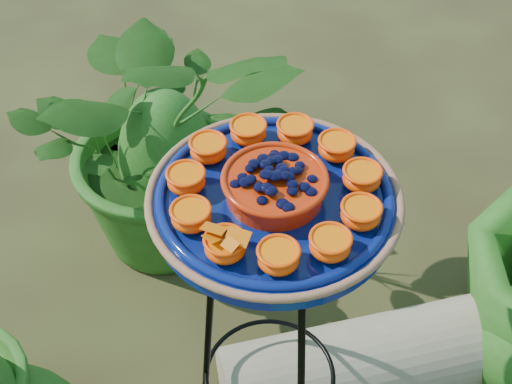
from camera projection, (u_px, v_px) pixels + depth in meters
tripod_stand at (271, 320)px, 1.44m from camera, size 0.34×0.34×0.82m
feeder_dish at (274, 197)px, 1.19m from camera, size 0.47×0.47×0.10m
driftwood_log at (358, 365)px, 1.80m from camera, size 0.68×0.61×0.23m
shrub_back_left at (164, 133)px, 1.99m from camera, size 0.96×0.93×0.82m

